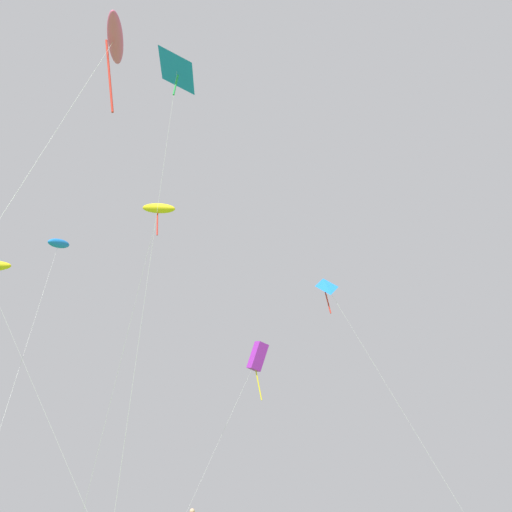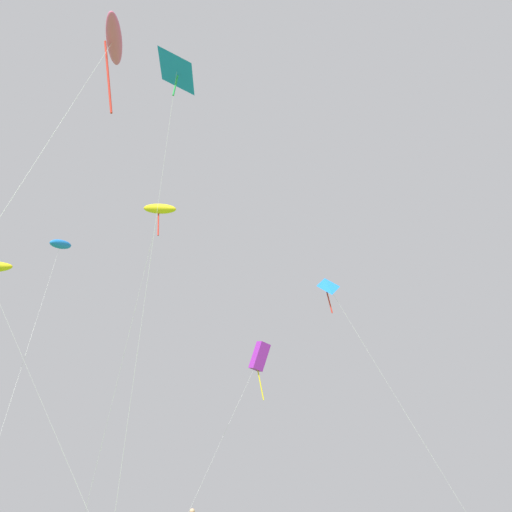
# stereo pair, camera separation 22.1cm
# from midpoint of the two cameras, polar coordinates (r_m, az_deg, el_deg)

# --- Properties ---
(kite_flying_0) EXTENTS (2.34, 10.04, 21.20)m
(kite_flying_0) POSITION_cam_midpoint_polar(r_m,az_deg,el_deg) (37.65, -10.68, 5.04)
(kite_flying_0) COLOR silver
(kite_flying_0) RESTS_ON ground
(kite_flying_1) EXTENTS (6.53, 3.47, 21.52)m
(kite_flying_1) POSITION_cam_midpoint_polar(r_m,az_deg,el_deg) (26.75, -15.29, 21.71)
(kite_flying_1) COLOR silver
(kite_flying_1) RESTS_ON ground
(kite_flying_3) EXTENTS (4.10, 8.64, 20.60)m
(kite_flying_3) POSITION_cam_midpoint_polar(r_m,az_deg,el_deg) (42.86, -20.75, 1.26)
(kite_flying_3) COLOR silver
(kite_flying_3) RESTS_ON ground
(kite_flying_4) EXTENTS (7.89, 5.84, 17.88)m
(kite_flying_4) POSITION_cam_midpoint_polar(r_m,az_deg,el_deg) (40.59, 7.61, -3.48)
(kite_flying_4) COLOR silver
(kite_flying_4) RESTS_ON ground
(kite_flying_5) EXTENTS (2.81, 5.53, 24.64)m
(kite_flying_5) POSITION_cam_midpoint_polar(r_m,az_deg,el_deg) (32.03, -8.79, 19.00)
(kite_flying_5) COLOR silver
(kite_flying_5) RESTS_ON ground
(kite_flying_6) EXTENTS (6.91, 1.59, 14.60)m
(kite_flying_6) POSITION_cam_midpoint_polar(r_m,az_deg,el_deg) (45.24, 0.04, -10.87)
(kite_flying_6) COLOR silver
(kite_flying_6) RESTS_ON ground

